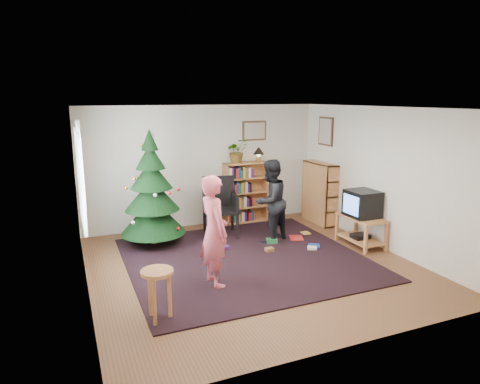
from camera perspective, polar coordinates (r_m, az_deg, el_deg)
name	(u,v)px	position (r m, az deg, el deg)	size (l,w,h in m)	color
floor	(252,265)	(7.00, 1.61, -9.75)	(5.00, 5.00, 0.00)	brown
ceiling	(253,108)	(6.48, 1.75, 11.16)	(5.00, 5.00, 0.00)	white
wall_back	(203,166)	(8.93, -4.93, 3.45)	(5.00, 0.02, 2.50)	silver
wall_front	(353,238)	(4.55, 14.78, -5.93)	(5.00, 0.02, 2.50)	silver
wall_left	(82,205)	(6.07, -20.38, -1.66)	(0.02, 5.00, 2.50)	silver
wall_right	(381,178)	(7.97, 18.30, 1.75)	(0.02, 5.00, 2.50)	silver
rug	(245,258)	(7.26, 0.63, -8.85)	(3.80, 3.60, 0.02)	black
window_pane	(80,179)	(6.61, -20.53, 1.66)	(0.04, 1.20, 1.40)	silver
curtain	(81,171)	(7.30, -20.45, 2.64)	(0.06, 0.35, 1.60)	silver
picture_back	(254,131)	(9.23, 1.91, 8.17)	(0.55, 0.03, 0.42)	#4C3319
picture_right	(326,131)	(9.25, 11.38, 7.94)	(0.03, 0.50, 0.60)	#4C3319
christmas_tree	(152,198)	(7.86, -11.64, -0.76)	(1.17, 1.17, 2.12)	#3F2816
bookshelf_back	(246,192)	(9.20, 0.77, 0.06)	(0.95, 0.30, 1.30)	#C77C47
bookshelf_right	(320,192)	(9.31, 10.57, -0.01)	(0.30, 0.95, 1.30)	#C77C47
tv_stand	(361,228)	(8.10, 15.81, -4.67)	(0.50, 0.90, 0.55)	#C77C47
crt_tv	(362,204)	(7.98, 15.99, -1.49)	(0.51, 0.54, 0.48)	black
armchair	(218,204)	(8.35, -2.93, -1.56)	(0.74, 0.74, 1.14)	black
stool	(157,282)	(5.30, -10.95, -11.67)	(0.39, 0.39, 0.65)	#C77C47
person_standing	(214,231)	(6.06, -3.48, -5.26)	(0.59, 0.39, 1.61)	#D55560
person_by_chair	(270,201)	(7.91, 4.03, -1.23)	(0.75, 0.59, 1.55)	black
potted_plant	(237,151)	(8.97, -0.40, 5.50)	(0.45, 0.39, 0.51)	gray
table_lamp	(259,152)	(9.18, 2.51, 5.40)	(0.24, 0.24, 0.32)	#A57F33
floor_clutter	(285,243)	(7.93, 6.07, -6.80)	(1.99, 1.01, 0.08)	#A51E19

